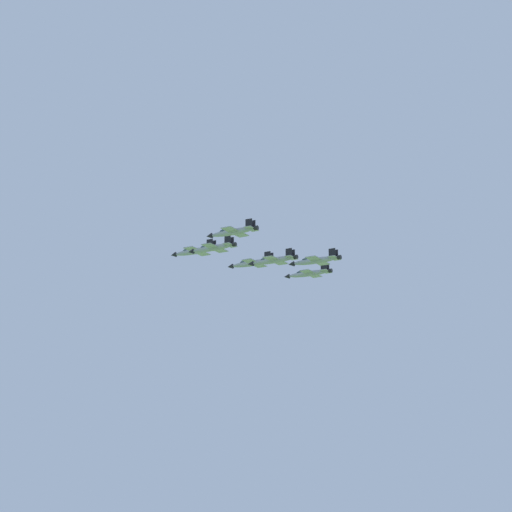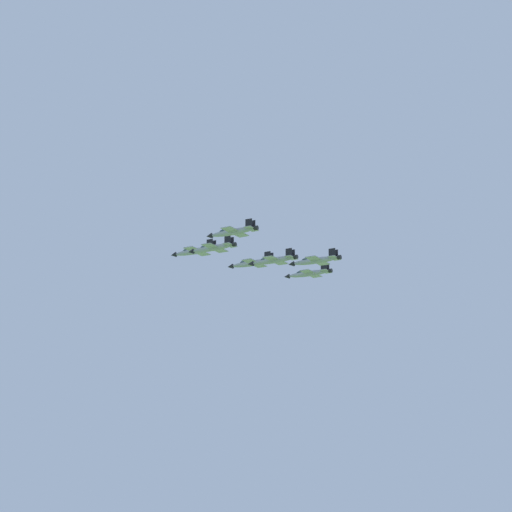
{
  "view_description": "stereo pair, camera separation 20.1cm",
  "coord_description": "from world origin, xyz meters",
  "px_view_note": "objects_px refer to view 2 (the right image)",
  "views": [
    {
      "loc": [
        184.76,
        178.11,
        45.61
      ],
      "look_at": [
        7.31,
        5.96,
        115.52
      ],
      "focal_mm": 69.39,
      "sensor_mm": 36.0,
      "label": 1
    },
    {
      "loc": [
        184.62,
        178.26,
        45.61
      ],
      "look_at": [
        7.31,
        5.96,
        115.52
      ],
      "focal_mm": 69.39,
      "sensor_mm": 36.0,
      "label": 2
    }
  ],
  "objects_px": {
    "jet_lead": "(195,251)",
    "jet_right_outer": "(309,273)",
    "jet_left_wingman": "(213,248)",
    "jet_right_wingman": "(252,263)",
    "jet_left_outer": "(233,232)",
    "jet_slot_rear": "(273,260)",
    "jet_trailing": "(315,260)"
  },
  "relations": [
    {
      "from": "jet_slot_rear",
      "to": "jet_right_wingman",
      "type": "bearing_deg",
      "value": -39.59
    },
    {
      "from": "jet_left_wingman",
      "to": "jet_slot_rear",
      "type": "distance_m",
      "value": 15.96
    },
    {
      "from": "jet_lead",
      "to": "jet_right_wingman",
      "type": "distance_m",
      "value": 15.97
    },
    {
      "from": "jet_left_wingman",
      "to": "jet_right_outer",
      "type": "height_order",
      "value": "jet_left_wingman"
    },
    {
      "from": "jet_slot_rear",
      "to": "jet_trailing",
      "type": "distance_m",
      "value": 12.14
    },
    {
      "from": "jet_lead",
      "to": "jet_left_wingman",
      "type": "height_order",
      "value": "jet_lead"
    },
    {
      "from": "jet_lead",
      "to": "jet_slot_rear",
      "type": "relative_size",
      "value": 1.05
    },
    {
      "from": "jet_right_wingman",
      "to": "jet_left_outer",
      "type": "distance_m",
      "value": 32.93
    },
    {
      "from": "jet_right_wingman",
      "to": "jet_left_outer",
      "type": "relative_size",
      "value": 1.04
    },
    {
      "from": "jet_right_outer",
      "to": "jet_trailing",
      "type": "bearing_deg",
      "value": 119.68
    },
    {
      "from": "jet_right_wingman",
      "to": "jet_left_outer",
      "type": "bearing_deg",
      "value": 111.44
    },
    {
      "from": "jet_lead",
      "to": "jet_right_outer",
      "type": "relative_size",
      "value": 1.06
    },
    {
      "from": "jet_trailing",
      "to": "jet_slot_rear",
      "type": "bearing_deg",
      "value": -0.39
    },
    {
      "from": "jet_trailing",
      "to": "jet_lead",
      "type": "bearing_deg",
      "value": -0.39
    },
    {
      "from": "jet_lead",
      "to": "jet_right_outer",
      "type": "xyz_separation_m",
      "value": [
        -25.85,
        18.07,
        -4.67
      ]
    },
    {
      "from": "jet_slot_rear",
      "to": "jet_trailing",
      "type": "height_order",
      "value": "jet_slot_rear"
    },
    {
      "from": "jet_right_outer",
      "to": "jet_trailing",
      "type": "distance_m",
      "value": 23.88
    },
    {
      "from": "jet_left_wingman",
      "to": "jet_right_wingman",
      "type": "height_order",
      "value": "jet_right_wingman"
    },
    {
      "from": "jet_left_wingman",
      "to": "jet_right_wingman",
      "type": "xyz_separation_m",
      "value": [
        -19.76,
        -5.18,
        0.85
      ]
    },
    {
      "from": "jet_right_wingman",
      "to": "jet_right_outer",
      "type": "bearing_deg",
      "value": -139.62
    },
    {
      "from": "jet_lead",
      "to": "jet_slot_rear",
      "type": "xyz_separation_m",
      "value": [
        -6.1,
        23.25,
        -5.85
      ]
    },
    {
      "from": "jet_lead",
      "to": "jet_left_wingman",
      "type": "xyz_separation_m",
      "value": [
        6.83,
        14.22,
        -3.39
      ]
    },
    {
      "from": "jet_left_wingman",
      "to": "jet_trailing",
      "type": "xyz_separation_m",
      "value": [
        -15.98,
        20.65,
        -4.18
      ]
    },
    {
      "from": "jet_right_outer",
      "to": "jet_trailing",
      "type": "relative_size",
      "value": 0.99
    },
    {
      "from": "jet_slot_rear",
      "to": "jet_trailing",
      "type": "xyz_separation_m",
      "value": [
        -3.05,
        11.62,
        -1.72
      ]
    },
    {
      "from": "jet_lead",
      "to": "jet_trailing",
      "type": "distance_m",
      "value": 36.83
    },
    {
      "from": "jet_left_outer",
      "to": "jet_right_outer",
      "type": "xyz_separation_m",
      "value": [
        -39.52,
        -10.36,
        -0.98
      ]
    },
    {
      "from": "jet_right_wingman",
      "to": "jet_right_outer",
      "type": "relative_size",
      "value": 1.04
    },
    {
      "from": "jet_lead",
      "to": "jet_left_wingman",
      "type": "bearing_deg",
      "value": 140.34
    },
    {
      "from": "jet_right_outer",
      "to": "jet_left_outer",
      "type": "bearing_deg",
      "value": 89.21
    },
    {
      "from": "jet_left_outer",
      "to": "jet_slot_rear",
      "type": "relative_size",
      "value": 0.99
    },
    {
      "from": "jet_right_outer",
      "to": "jet_slot_rear",
      "type": "distance_m",
      "value": 20.46
    }
  ]
}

